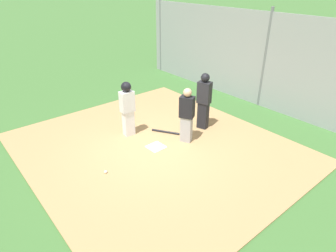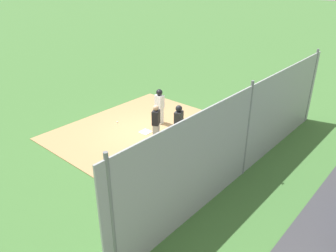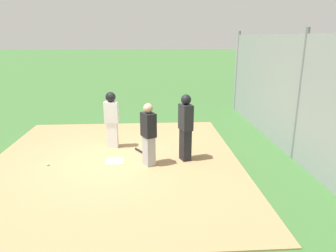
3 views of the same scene
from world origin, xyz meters
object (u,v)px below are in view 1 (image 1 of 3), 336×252
at_px(home_plate, 156,147).
at_px(umpire, 204,100).
at_px(baseball_bat, 166,132).
at_px(parked_car_green, 226,46).
at_px(baseball, 106,172).
at_px(runner, 127,106).
at_px(parked_car_blue, 316,66).
at_px(catcher, 187,115).

relative_size(home_plate, umpire, 0.25).
bearing_deg(baseball_bat, parked_car_green, 88.31).
bearing_deg(umpire, baseball, -15.41).
height_order(baseball_bat, parked_car_green, parked_car_green).
xyz_separation_m(home_plate, runner, (1.08, 0.16, 0.91)).
bearing_deg(runner, home_plate, 12.20).
bearing_deg(umpire, runner, -46.70).
xyz_separation_m(runner, parked_car_blue, (-0.92, -9.36, -0.34)).
height_order(home_plate, baseball, baseball).
relative_size(catcher, parked_car_blue, 0.36).
height_order(baseball, parked_car_blue, parked_car_blue).
bearing_deg(parked_car_green, umpire, 131.36).
height_order(home_plate, catcher, catcher).
bearing_deg(home_plate, parked_car_green, -59.46).
height_order(baseball_bat, baseball, baseball).
distance_m(baseball_bat, parked_car_blue, 8.50).
bearing_deg(umpire, parked_car_green, -162.11).
distance_m(home_plate, parked_car_green, 10.70).
relative_size(runner, parked_car_blue, 0.37).
height_order(umpire, baseball, umpire).
bearing_deg(runner, baseball_bat, 59.14).
relative_size(runner, baseball, 21.96).
relative_size(home_plate, baseball, 5.95).
bearing_deg(umpire, baseball_bat, -41.04).
height_order(parked_car_blue, parked_car_green, same).
bearing_deg(home_plate, baseball, 95.76).
distance_m(catcher, parked_car_green, 10.08).
height_order(umpire, parked_car_blue, umpire).
height_order(home_plate, parked_car_blue, parked_car_blue).
bearing_deg(runner, umpire, 65.38).
distance_m(catcher, baseball, 2.65).
bearing_deg(umpire, catcher, -2.24).
relative_size(baseball, parked_car_green, 0.02).
xyz_separation_m(catcher, baseball_bat, (0.73, 0.15, -0.78)).
relative_size(umpire, runner, 1.06).
bearing_deg(home_plate, parked_car_blue, -88.95).
bearing_deg(baseball_bat, baseball, -106.93).
bearing_deg(baseball_bat, parked_car_blue, 55.93).
height_order(baseball_bat, parked_car_blue, parked_car_blue).
bearing_deg(runner, parked_car_blue, 88.10).
xyz_separation_m(home_plate, catcher, (-0.26, -0.88, 0.80)).
xyz_separation_m(baseball, parked_car_blue, (0.33, -10.85, 0.55)).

